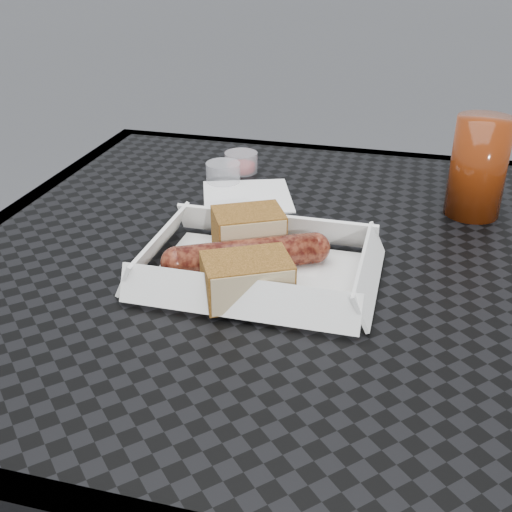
% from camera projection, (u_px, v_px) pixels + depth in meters
% --- Properties ---
extents(patio_table, '(0.80, 0.80, 0.74)m').
position_uv_depth(patio_table, '(291.00, 308.00, 0.78)').
color(patio_table, black).
rests_on(patio_table, ground).
extents(food_tray, '(0.22, 0.15, 0.00)m').
position_uv_depth(food_tray, '(258.00, 275.00, 0.70)').
color(food_tray, white).
rests_on(food_tray, patio_table).
extents(bratwurst, '(0.17, 0.11, 0.03)m').
position_uv_depth(bratwurst, '(247.00, 255.00, 0.69)').
color(bratwurst, maroon).
rests_on(bratwurst, food_tray).
extents(bread_near, '(0.09, 0.09, 0.05)m').
position_uv_depth(bread_near, '(248.00, 231.00, 0.73)').
color(bread_near, brown).
rests_on(bread_near, food_tray).
extents(bread_far, '(0.10, 0.09, 0.04)m').
position_uv_depth(bread_far, '(247.00, 279.00, 0.64)').
color(bread_far, brown).
rests_on(bread_far, food_tray).
extents(veg_garnish, '(0.03, 0.03, 0.00)m').
position_uv_depth(veg_garnish, '(308.00, 306.00, 0.63)').
color(veg_garnish, '#D34B09').
rests_on(veg_garnish, food_tray).
extents(napkin, '(0.15, 0.15, 0.00)m').
position_uv_depth(napkin, '(247.00, 196.00, 0.89)').
color(napkin, white).
rests_on(napkin, patio_table).
extents(condiment_cup_sauce, '(0.05, 0.05, 0.03)m').
position_uv_depth(condiment_cup_sauce, '(241.00, 162.00, 0.97)').
color(condiment_cup_sauce, maroon).
rests_on(condiment_cup_sauce, patio_table).
extents(condiment_cup_empty, '(0.05, 0.05, 0.03)m').
position_uv_depth(condiment_cup_empty, '(223.00, 173.00, 0.93)').
color(condiment_cup_empty, silver).
rests_on(condiment_cup_empty, patio_table).
extents(drink_glass, '(0.07, 0.07, 0.13)m').
position_uv_depth(drink_glass, '(478.00, 167.00, 0.81)').
color(drink_glass, '#5B1E07').
rests_on(drink_glass, patio_table).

